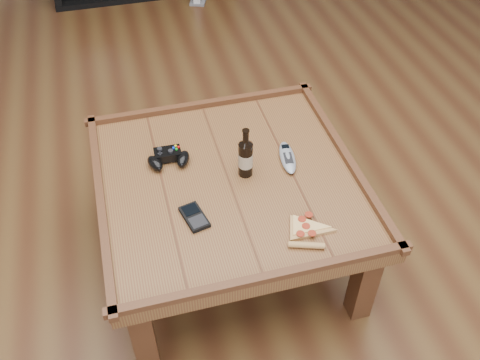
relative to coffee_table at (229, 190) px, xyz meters
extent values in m
plane|color=#472714|center=(0.00, 0.00, -0.39)|extent=(6.00, 6.00, 0.00)
cube|color=#5C301A|center=(0.00, 0.00, 0.03)|extent=(1.00, 1.00, 0.06)
cube|color=#452212|center=(-0.42, -0.42, -0.20)|extent=(0.08, 0.08, 0.39)
cube|color=#452212|center=(0.42, -0.42, -0.20)|extent=(0.08, 0.08, 0.39)
cube|color=#452212|center=(-0.42, 0.42, -0.20)|extent=(0.08, 0.08, 0.39)
cube|color=#452212|center=(0.42, 0.42, -0.20)|extent=(0.08, 0.08, 0.39)
cube|color=#452212|center=(0.00, 0.48, 0.07)|extent=(1.03, 0.03, 0.03)
cube|color=#452212|center=(0.00, -0.48, 0.07)|extent=(1.03, 0.03, 0.03)
cube|color=#452212|center=(0.48, 0.00, 0.07)|extent=(0.03, 1.03, 0.03)
cube|color=#452212|center=(-0.48, 0.00, 0.07)|extent=(0.03, 1.03, 0.03)
cylinder|color=black|center=(0.07, 0.01, 0.13)|extent=(0.06, 0.06, 0.15)
cone|color=black|center=(0.07, 0.01, 0.22)|extent=(0.05, 0.05, 0.03)
cylinder|color=black|center=(0.07, 0.01, 0.25)|extent=(0.02, 0.02, 0.05)
cylinder|color=black|center=(0.07, 0.01, 0.27)|extent=(0.03, 0.03, 0.01)
cylinder|color=#C9B891|center=(0.07, 0.01, 0.13)|extent=(0.06, 0.06, 0.06)
cube|color=black|center=(-0.21, 0.18, 0.08)|extent=(0.11, 0.07, 0.04)
ellipsoid|color=black|center=(-0.26, 0.14, 0.08)|extent=(0.08, 0.10, 0.04)
ellipsoid|color=black|center=(-0.15, 0.14, 0.08)|extent=(0.08, 0.10, 0.04)
cylinder|color=black|center=(-0.23, 0.19, 0.11)|extent=(0.02, 0.02, 0.01)
cylinder|color=black|center=(-0.19, 0.17, 0.11)|extent=(0.02, 0.02, 0.01)
cylinder|color=yellow|center=(-0.17, 0.19, 0.10)|extent=(0.01, 0.01, 0.01)
cylinder|color=red|center=(-0.16, 0.18, 0.10)|extent=(0.01, 0.01, 0.01)
cylinder|color=#0C33CC|center=(-0.18, 0.18, 0.10)|extent=(0.01, 0.01, 0.01)
cylinder|color=#0C9919|center=(-0.17, 0.17, 0.10)|extent=(0.01, 0.01, 0.01)
cylinder|color=#DCB260|center=(0.17, -0.39, 0.07)|extent=(0.12, 0.06, 0.02)
cylinder|color=#AB2916|center=(0.17, -0.34, 0.08)|extent=(0.03, 0.03, 0.00)
cylinder|color=#AB2916|center=(0.21, -0.35, 0.08)|extent=(0.03, 0.03, 0.00)
cylinder|color=#AB2916|center=(0.20, -0.31, 0.08)|extent=(0.03, 0.03, 0.00)
cylinder|color=#AB2916|center=(0.20, -0.28, 0.08)|extent=(0.03, 0.03, 0.00)
cylinder|color=#AB2916|center=(0.23, -0.27, 0.08)|extent=(0.03, 0.03, 0.00)
cube|color=black|center=(-0.17, -0.16, 0.07)|extent=(0.10, 0.14, 0.02)
cube|color=black|center=(-0.17, -0.13, 0.08)|extent=(0.06, 0.06, 0.00)
cube|color=black|center=(-0.16, -0.20, 0.08)|extent=(0.07, 0.07, 0.00)
ellipsoid|color=gray|center=(0.25, 0.05, 0.07)|extent=(0.09, 0.20, 0.03)
cube|color=black|center=(0.26, 0.10, 0.08)|extent=(0.03, 0.03, 0.00)
cube|color=black|center=(0.25, 0.03, 0.08)|extent=(0.04, 0.07, 0.00)
camera|label=1|loc=(-0.34, -1.44, 1.49)|focal=40.00mm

